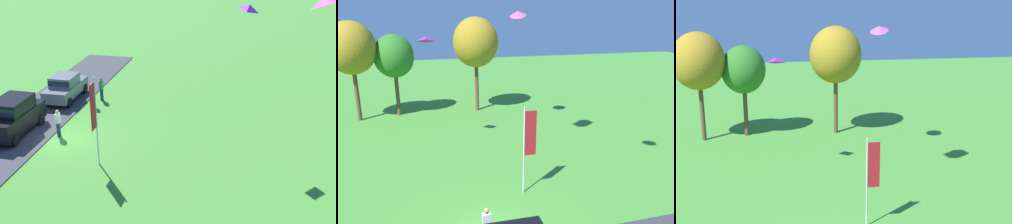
% 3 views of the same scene
% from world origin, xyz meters
% --- Properties ---
extents(tree_right_of_center, '(4.24, 4.24, 8.94)m').
position_xyz_m(tree_right_of_center, '(-7.98, 19.48, 6.58)').
color(tree_right_of_center, brown).
rests_on(tree_right_of_center, ground).
extents(tree_left_of_center, '(3.65, 3.65, 7.70)m').
position_xyz_m(tree_left_of_center, '(-4.55, 20.28, 5.66)').
color(tree_left_of_center, brown).
rests_on(tree_left_of_center, ground).
extents(tree_center_back, '(4.37, 4.37, 9.22)m').
position_xyz_m(tree_center_back, '(3.10, 19.91, 6.79)').
color(tree_center_back, brown).
rests_on(tree_center_back, ground).
extents(flag_banner, '(0.71, 0.08, 4.93)m').
position_xyz_m(flag_banner, '(2.79, 3.33, 3.12)').
color(flag_banner, silver).
rests_on(flag_banner, ground).
extents(kite_delta_high_left, '(1.81, 1.83, 0.79)m').
position_xyz_m(kite_delta_high_left, '(5.39, 13.70, 9.48)').
color(kite_delta_high_left, '#EA4C9E').
extents(kite_diamond_mid_center, '(0.98, 0.99, 0.54)m').
position_xyz_m(kite_diamond_mid_center, '(-1.87, 10.66, 7.89)').
color(kite_diamond_mid_center, purple).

